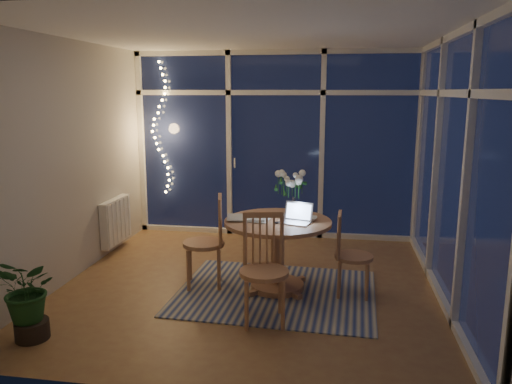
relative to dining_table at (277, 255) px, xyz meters
The scene contains 25 objects.
floor 0.47m from the dining_table, 168.80° to the left, with size 4.00×4.00×0.00m, color brown.
ceiling 2.24m from the dining_table, 168.80° to the left, with size 4.00×4.00×0.00m, color white.
wall_back 2.27m from the dining_table, 97.88° to the left, with size 4.00×0.04×2.60m, color beige.
wall_front 2.17m from the dining_table, 98.33° to the right, with size 4.00×0.04×2.60m, color beige.
wall_left 2.47m from the dining_table, behind, with size 0.04×4.00×2.60m, color beige.
wall_right 1.95m from the dining_table, ahead, with size 0.04×4.00×2.60m, color beige.
window_wall_back 2.24m from the dining_table, 98.03° to the left, with size 4.00×0.10×2.60m, color white.
window_wall_right 1.91m from the dining_table, ahead, with size 0.10×4.00×2.60m, color white.
radiator 2.42m from the dining_table, 156.74° to the left, with size 0.10×0.70×0.58m, color white.
fairy_lights 2.97m from the dining_table, 134.97° to the left, with size 0.24×0.10×1.85m, color #FEC865, non-canonical shape.
garden_patio 5.08m from the dining_table, 87.56° to the left, with size 12.00×6.00×0.10m, color black.
garden_fence 5.59m from the dining_table, 92.93° to the left, with size 11.00×0.08×1.80m, color #382614.
neighbour_roof 8.75m from the dining_table, 89.90° to the left, with size 7.00×3.00×2.20m, color #34363E.
garden_shrubs 3.62m from the dining_table, 107.42° to the left, with size 0.90×0.90×0.90m, color black.
rug 0.38m from the dining_table, 90.00° to the right, with size 2.01×1.60×0.01m, color #BDB59A.
dining_table is the anchor object (origin of this frame).
chair_left 0.79m from the dining_table, behind, with size 0.46×0.46×0.99m, color #AC764E.
chair_right 0.78m from the dining_table, ahead, with size 0.40×0.40×0.87m, color #AC764E.
chair_front 0.79m from the dining_table, 91.93° to the right, with size 0.46×0.46×1.00m, color #AC764E.
laptop 0.52m from the dining_table, 25.86° to the right, with size 0.29×0.25×0.21m, color silver, non-canonical shape.
flower_vase 0.58m from the dining_table, 64.95° to the left, with size 0.20×0.20×0.21m, color white.
bowl 0.51m from the dining_table, ahead, with size 0.15×0.15×0.04m, color white.
newspapers 0.49m from the dining_table, behind, with size 0.38×0.29×0.02m, color beige.
phone 0.40m from the dining_table, 66.32° to the right, with size 0.12×0.06×0.01m, color black.
potted_plant 2.36m from the dining_table, 143.79° to the right, with size 0.54×0.47×0.76m, color #19461D.
Camera 1 is at (0.86, -4.97, 2.05)m, focal length 35.00 mm.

